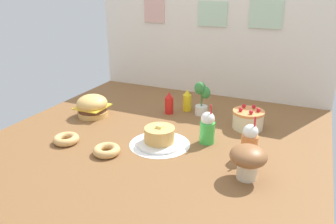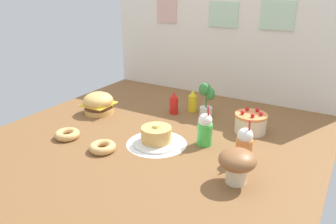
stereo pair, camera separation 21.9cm
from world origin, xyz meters
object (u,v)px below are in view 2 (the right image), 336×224
(pancake_stack, at_px, (156,136))
(potted_plant, at_px, (206,98))
(cream_soda_cup, at_px, (205,129))
(donut_chocolate, at_px, (103,147))
(layer_cake, at_px, (251,123))
(burger, at_px, (98,103))
(orange_float_cup, at_px, (244,146))
(ketchup_bottle, at_px, (174,104))
(mushroom_stool, at_px, (237,163))
(mustard_bottle, at_px, (193,102))
(donut_pink_glaze, at_px, (67,134))

(pancake_stack, bearing_deg, potted_plant, 82.85)
(cream_soda_cup, bearing_deg, donut_chocolate, -141.54)
(layer_cake, bearing_deg, donut_chocolate, -133.50)
(pancake_stack, height_order, donut_chocolate, pancake_stack)
(burger, bearing_deg, layer_cake, 12.67)
(burger, xyz_separation_m, donut_chocolate, (0.44, -0.46, -0.05))
(orange_float_cup, height_order, potted_plant, potted_plant)
(pancake_stack, relative_size, cream_soda_cup, 1.13)
(ketchup_bottle, bearing_deg, donut_chocolate, -95.19)
(mushroom_stool, bearing_deg, layer_cake, 101.28)
(pancake_stack, distance_m, cream_soda_cup, 0.30)
(orange_float_cup, relative_size, potted_plant, 0.98)
(donut_chocolate, bearing_deg, burger, 133.34)
(burger, xyz_separation_m, mustard_bottle, (0.61, 0.40, 0.00))
(layer_cake, bearing_deg, pancake_stack, -133.62)
(potted_plant, bearing_deg, mushroom_stool, -55.91)
(cream_soda_cup, distance_m, mushroom_stool, 0.44)
(burger, xyz_separation_m, donut_pink_glaze, (0.12, -0.44, -0.05))
(donut_chocolate, bearing_deg, cream_soda_cup, 38.46)
(burger, relative_size, mushroom_stool, 1.21)
(mustard_bottle, bearing_deg, orange_float_cup, -43.16)
(pancake_stack, height_order, layer_cake, layer_cake)
(pancake_stack, bearing_deg, mushroom_stool, -15.52)
(layer_cake, distance_m, mushroom_stool, 0.64)
(layer_cake, bearing_deg, mustard_bottle, 163.95)
(donut_chocolate, bearing_deg, potted_plant, 69.93)
(pancake_stack, distance_m, mustard_bottle, 0.62)
(mustard_bottle, xyz_separation_m, cream_soda_cup, (0.32, -0.47, 0.02))
(pancake_stack, bearing_deg, orange_float_cup, 6.15)
(layer_cake, distance_m, donut_pink_glaze, 1.21)
(layer_cake, bearing_deg, burger, -167.33)
(mustard_bottle, height_order, potted_plant, potted_plant)
(burger, height_order, layer_cake, burger)
(pancake_stack, bearing_deg, layer_cake, 46.38)
(burger, distance_m, pancake_stack, 0.70)
(ketchup_bottle, bearing_deg, mustard_bottle, 47.50)
(pancake_stack, height_order, mustard_bottle, mustard_bottle)
(burger, height_order, cream_soda_cup, cream_soda_cup)
(mustard_bottle, distance_m, orange_float_cup, 0.82)
(donut_pink_glaze, bearing_deg, pancake_stack, 22.15)
(mustard_bottle, bearing_deg, pancake_stack, -84.70)
(orange_float_cup, bearing_deg, ketchup_bottle, 147.45)
(cream_soda_cup, bearing_deg, mustard_bottle, 124.03)
(orange_float_cup, bearing_deg, burger, 172.31)
(pancake_stack, xyz_separation_m, orange_float_cup, (0.54, 0.06, 0.05))
(ketchup_bottle, bearing_deg, mushroom_stool, -42.08)
(burger, distance_m, potted_plant, 0.82)
(potted_plant, xyz_separation_m, mushroom_stool, (0.50, -0.74, -0.03))
(pancake_stack, distance_m, potted_plant, 0.59)
(mustard_bottle, distance_m, donut_chocolate, 0.88)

